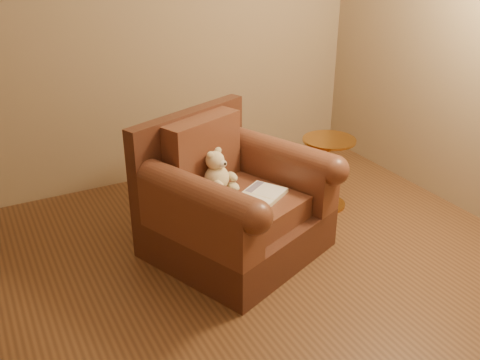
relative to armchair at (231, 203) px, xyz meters
name	(u,v)px	position (x,y,z in m)	size (l,w,h in m)	color
floor	(250,326)	(-0.26, -0.71, -0.33)	(4.00, 4.00, 0.00)	brown
armchair	(231,203)	(0.00, 0.00, 0.00)	(1.20, 1.18, 0.85)	#472417
teddy_bear	(218,175)	(-0.06, 0.06, 0.18)	(0.20, 0.23, 0.27)	beige
guidebook	(258,198)	(0.10, -0.17, 0.09)	(0.43, 0.38, 0.03)	beige
side_table	(327,170)	(0.88, 0.19, -0.04)	(0.38, 0.38, 0.53)	#BF8234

